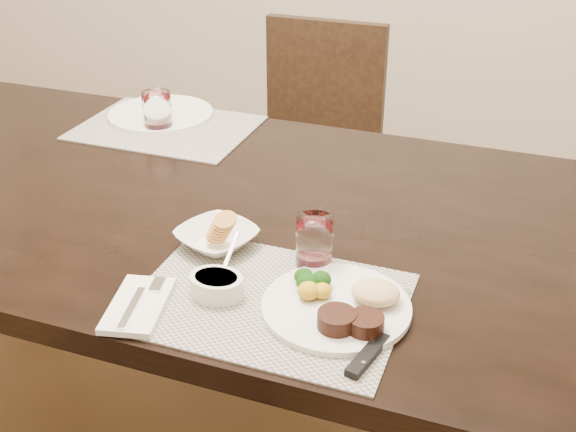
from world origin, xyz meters
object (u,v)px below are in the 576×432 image
(cracker_bowl, at_px, (217,237))
(far_plate, at_px, (161,114))
(wine_glass_near, at_px, (314,244))
(steak_knife, at_px, (373,344))
(chair_far, at_px, (314,142))
(dinner_plate, at_px, (343,305))

(cracker_bowl, bearing_deg, far_plate, 127.61)
(cracker_bowl, distance_m, wine_glass_near, 0.20)
(cracker_bowl, bearing_deg, wine_glass_near, 1.72)
(far_plate, bearing_deg, steak_knife, -43.77)
(wine_glass_near, relative_size, far_plate, 0.33)
(cracker_bowl, bearing_deg, chair_far, 98.55)
(cracker_bowl, relative_size, wine_glass_near, 1.98)
(far_plate, bearing_deg, chair_far, 62.31)
(cracker_bowl, bearing_deg, dinner_plate, -22.77)
(chair_far, xyz_separation_m, far_plate, (-0.28, -0.53, 0.26))
(steak_knife, relative_size, far_plate, 0.90)
(chair_far, bearing_deg, dinner_plate, -69.68)
(wine_glass_near, height_order, far_plate, wine_glass_near)
(chair_far, relative_size, far_plate, 3.10)
(dinner_plate, distance_m, steak_knife, 0.10)
(steak_knife, height_order, cracker_bowl, cracker_bowl)
(chair_far, distance_m, wine_glass_near, 1.20)
(dinner_plate, height_order, cracker_bowl, cracker_bowl)
(chair_far, bearing_deg, cracker_bowl, -81.45)
(chair_far, height_order, steak_knife, chair_far)
(dinner_plate, relative_size, far_plate, 0.88)
(wine_glass_near, bearing_deg, cracker_bowl, -178.28)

